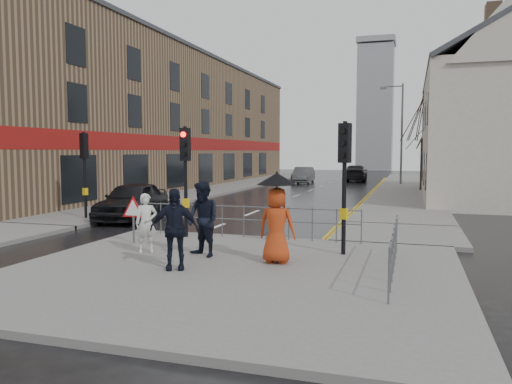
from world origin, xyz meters
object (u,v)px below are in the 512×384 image
Objects in this scene: pedestrian_d at (174,229)px; car_parked at (132,201)px; pedestrian_a at (146,223)px; car_mid at (303,175)px; pedestrian_with_umbrella at (277,215)px; pedestrian_b at (203,219)px.

car_parked is (-5.79, 7.78, -0.28)m from pedestrian_d.
pedestrian_a is 31.05m from car_mid.
pedestrian_a is 0.85× the size of pedestrian_d.
pedestrian_a is 0.72× the size of pedestrian_with_umbrella.
pedestrian_b is 0.42× the size of car_parked.
pedestrian_a reaches higher than car_parked.
pedestrian_a is at bearing -154.02° from pedestrian_b.
pedestrian_d is 9.70m from car_parked.
pedestrian_a is at bearing 177.16° from pedestrian_with_umbrella.
pedestrian_with_umbrella reaches higher than car_parked.
pedestrian_with_umbrella reaches higher than car_mid.
pedestrian_b is 0.88× the size of pedestrian_with_umbrella.
pedestrian_with_umbrella is 0.47× the size of car_parked.
car_parked is (-5.87, 6.32, -0.31)m from pedestrian_b.
car_mid is at bearing 61.71° from pedestrian_a.
pedestrian_a is at bearing -88.88° from car_mid.
pedestrian_b is 8.63m from car_parked.
pedestrian_b is at bearing -33.58° from pedestrian_a.
car_parked is 1.06× the size of car_mid.
pedestrian_with_umbrella reaches higher than pedestrian_d.
car_mid is at bearing 124.24° from pedestrian_b.
pedestrian_d reaches higher than car_parked.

